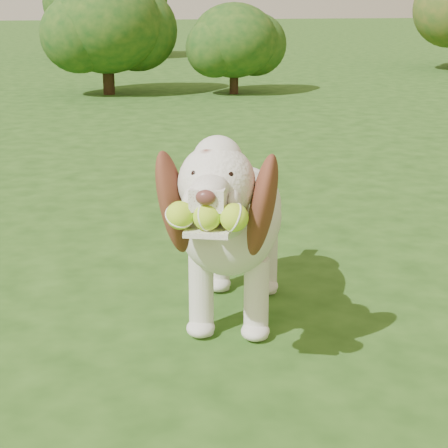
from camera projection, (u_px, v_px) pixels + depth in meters
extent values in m
plane|color=#204313|center=(383.00, 323.00, 3.11)|extent=(80.00, 80.00, 0.00)
ellipsoid|color=silver|center=(237.00, 217.00, 3.13)|extent=(0.59, 0.81, 0.39)
ellipsoid|color=silver|center=(228.00, 227.00, 2.85)|extent=(0.48, 0.48, 0.37)
ellipsoid|color=silver|center=(244.00, 204.00, 3.37)|extent=(0.43, 0.43, 0.34)
cylinder|color=silver|center=(223.00, 212.00, 2.69)|extent=(0.28, 0.34, 0.29)
sphere|color=silver|center=(217.00, 183.00, 2.51)|extent=(0.34, 0.34, 0.26)
sphere|color=silver|center=(218.00, 161.00, 2.51)|extent=(0.22, 0.22, 0.17)
cube|color=silver|center=(210.00, 196.00, 2.37)|extent=(0.15, 0.18, 0.07)
ellipsoid|color=#592D28|center=(206.00, 197.00, 2.29)|extent=(0.07, 0.06, 0.05)
cube|color=silver|center=(209.00, 229.00, 2.39)|extent=(0.19, 0.20, 0.02)
ellipsoid|color=brown|center=(173.00, 202.00, 2.57)|extent=(0.22, 0.24, 0.41)
ellipsoid|color=brown|center=(262.00, 206.00, 2.53)|extent=(0.19, 0.28, 0.41)
cylinder|color=silver|center=(247.00, 186.00, 3.50)|extent=(0.12, 0.20, 0.15)
cylinder|color=silver|center=(201.00, 295.00, 2.98)|extent=(0.13, 0.13, 0.33)
cylinder|color=silver|center=(256.00, 298.00, 2.95)|extent=(0.13, 0.13, 0.33)
cylinder|color=silver|center=(219.00, 255.00, 3.44)|extent=(0.13, 0.13, 0.33)
cylinder|color=silver|center=(267.00, 257.00, 3.41)|extent=(0.13, 0.13, 0.33)
sphere|color=#B5F62A|center=(180.00, 215.00, 2.34)|extent=(0.11, 0.11, 0.09)
sphere|color=#B5F62A|center=(207.00, 216.00, 2.33)|extent=(0.11, 0.11, 0.09)
sphere|color=#B5F62A|center=(234.00, 217.00, 2.32)|extent=(0.11, 0.11, 0.09)
cylinder|color=#382314|center=(109.00, 76.00, 10.19)|extent=(0.16, 0.16, 0.51)
ellipsoid|color=#144115|center=(106.00, 24.00, 9.99)|extent=(1.52, 1.52, 1.29)
cylinder|color=#382314|center=(105.00, 41.00, 16.08)|extent=(0.23, 0.23, 0.72)
cylinder|color=#382314|center=(234.00, 79.00, 10.28)|extent=(0.12, 0.12, 0.39)
ellipsoid|color=#144115|center=(234.00, 40.00, 10.12)|extent=(1.18, 1.18, 1.00)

